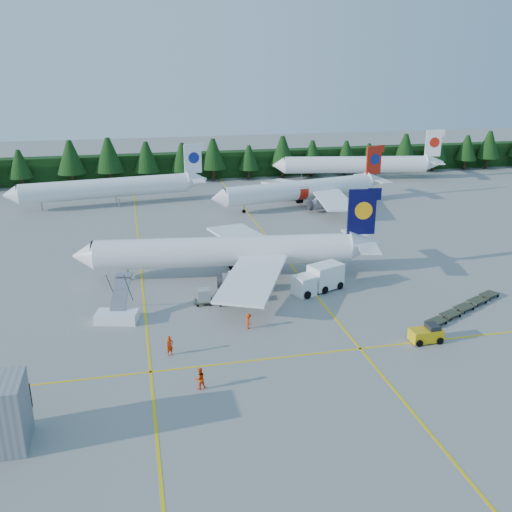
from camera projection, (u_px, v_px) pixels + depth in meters
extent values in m
plane|color=gray|center=(284.00, 328.00, 59.35)|extent=(320.00, 320.00, 0.00)
cube|color=yellow|center=(141.00, 272.00, 74.92)|extent=(0.25, 120.00, 0.01)
cube|color=yellow|center=(288.00, 261.00, 79.04)|extent=(0.25, 120.00, 0.01)
cube|color=yellow|center=(301.00, 355.00, 53.81)|extent=(80.00, 0.25, 0.01)
cube|color=black|center=(193.00, 165.00, 134.06)|extent=(220.00, 4.00, 6.00)
cylinder|color=white|center=(224.00, 251.00, 72.33)|extent=(32.49, 7.72, 3.80)
cone|color=white|center=(84.00, 256.00, 70.73)|extent=(3.10, 4.09, 3.80)
cube|color=#080739|center=(362.00, 212.00, 72.39)|extent=(3.62, 0.77, 5.88)
cube|color=white|center=(242.00, 237.00, 80.37)|extent=(8.30, 15.06, 1.08)
cylinder|color=gray|center=(230.00, 252.00, 78.21)|extent=(3.45, 2.37, 1.99)
cube|color=white|center=(252.00, 278.00, 65.18)|extent=(11.18, 15.31, 1.08)
cylinder|color=gray|center=(235.00, 281.00, 67.85)|extent=(3.45, 2.37, 1.99)
cylinder|color=gray|center=(128.00, 274.00, 72.05)|extent=(0.23, 0.23, 1.61)
cylinder|color=white|center=(300.00, 190.00, 107.64)|extent=(30.55, 9.99, 3.59)
cone|color=white|center=(219.00, 198.00, 101.08)|extent=(3.22, 4.04, 3.59)
cube|color=red|center=(374.00, 160.00, 112.78)|extent=(3.40, 1.03, 5.56)
cube|color=white|center=(293.00, 184.00, 115.43)|extent=(11.43, 14.32, 1.02)
cylinder|color=gray|center=(291.00, 193.00, 113.04)|extent=(3.38, 2.49, 1.88)
cube|color=white|center=(334.00, 200.00, 102.35)|extent=(6.69, 13.92, 1.02)
cylinder|color=gray|center=(318.00, 205.00, 104.12)|extent=(3.38, 2.49, 1.88)
cylinder|color=gray|center=(244.00, 209.00, 103.84)|extent=(0.22, 0.22, 1.52)
cylinder|color=white|center=(107.00, 188.00, 108.72)|extent=(31.63, 8.07, 3.70)
cone|color=white|center=(10.00, 195.00, 103.04)|extent=(3.08, 4.02, 3.70)
cube|color=white|center=(193.00, 159.00, 112.92)|extent=(3.52, 0.81, 5.73)
cylinder|color=gray|center=(42.00, 207.00, 105.57)|extent=(0.22, 0.22, 1.48)
cylinder|color=white|center=(355.00, 165.00, 132.25)|extent=(33.09, 9.57, 3.87)
cone|color=white|center=(279.00, 165.00, 131.50)|extent=(3.35, 4.29, 3.87)
cube|color=white|center=(433.00, 143.00, 131.42)|extent=(3.68, 0.98, 6.00)
cylinder|color=gray|center=(301.00, 177.00, 132.61)|extent=(0.23, 0.23, 1.55)
cube|color=white|center=(117.00, 317.00, 60.54)|extent=(4.77, 3.26, 1.14)
cube|color=gray|center=(120.00, 294.00, 61.92)|extent=(2.60, 4.41, 3.08)
cube|color=gray|center=(124.00, 275.00, 63.42)|extent=(2.11, 1.66, 0.12)
cube|color=white|center=(304.00, 285.00, 67.39)|extent=(2.91, 2.91, 2.34)
cube|color=black|center=(304.00, 281.00, 67.20)|extent=(2.56, 2.68, 1.00)
cube|color=white|center=(325.00, 276.00, 69.04)|extent=(4.65, 3.80, 2.90)
cube|color=gold|center=(426.00, 335.00, 56.25)|extent=(3.11, 1.69, 1.22)
cube|color=black|center=(433.00, 327.00, 56.14)|extent=(1.12, 1.45, 0.55)
cube|color=#393D2C|center=(436.00, 321.00, 59.95)|extent=(2.60, 2.18, 0.13)
cube|color=#393D2C|center=(451.00, 314.00, 61.68)|extent=(2.60, 2.18, 0.13)
cube|color=#393D2C|center=(464.00, 307.00, 63.40)|extent=(2.60, 2.18, 0.13)
cube|color=#393D2C|center=(477.00, 300.00, 65.12)|extent=(2.60, 2.18, 0.13)
cube|color=#393D2C|center=(489.00, 294.00, 66.85)|extent=(2.60, 2.18, 0.13)
cube|color=#393D2C|center=(204.00, 301.00, 65.04)|extent=(2.03, 1.60, 0.13)
cube|color=#B9BBBE|center=(204.00, 295.00, 64.79)|extent=(1.44, 1.40, 1.40)
cube|color=#393D2C|center=(226.00, 301.00, 65.06)|extent=(2.03, 1.60, 0.13)
cube|color=#B9BBBE|center=(226.00, 295.00, 64.81)|extent=(1.44, 1.40, 1.40)
imported|color=red|center=(170.00, 346.00, 53.56)|extent=(0.85, 0.74, 1.96)
imported|color=#FF3E05|center=(200.00, 379.00, 48.04)|extent=(1.13, 1.01, 1.94)
imported|color=red|center=(249.00, 321.00, 58.93)|extent=(0.56, 0.74, 1.65)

